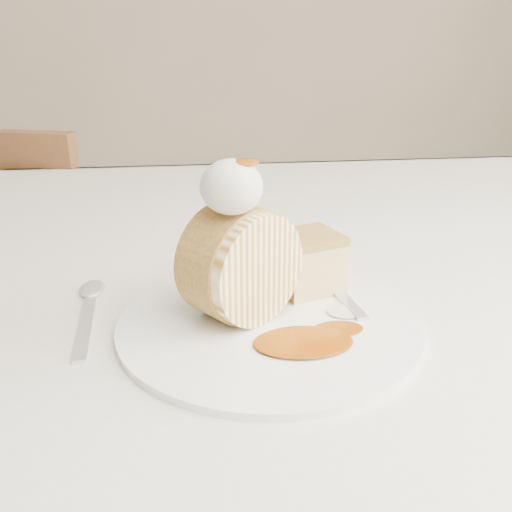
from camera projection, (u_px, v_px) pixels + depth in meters
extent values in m
cube|color=silver|center=(282.00, 257.00, 0.71)|extent=(1.40, 0.90, 0.04)
cube|color=silver|center=(246.00, 231.00, 1.16)|extent=(1.40, 0.01, 0.28)
cube|color=brown|center=(51.00, 291.00, 1.40)|extent=(0.48, 0.48, 0.04)
cylinder|color=brown|center=(144.00, 337.00, 1.61)|extent=(0.03, 0.03, 0.38)
cylinder|color=brown|center=(36.00, 328.00, 1.65)|extent=(0.03, 0.03, 0.38)
cylinder|color=brown|center=(95.00, 408.00, 1.30)|extent=(0.03, 0.03, 0.38)
cylinder|color=white|center=(269.00, 323.00, 0.50)|extent=(0.34, 0.34, 0.01)
cylinder|color=#FFECB1|center=(241.00, 264.00, 0.49)|extent=(0.11, 0.10, 0.10)
cube|color=#B78C45|center=(307.00, 266.00, 0.55)|extent=(0.07, 0.07, 0.05)
ellipsoid|color=white|center=(231.00, 187.00, 0.45)|extent=(0.05, 0.05, 0.04)
ellipsoid|color=#863C05|center=(243.00, 155.00, 0.45)|extent=(0.03, 0.02, 0.01)
cube|color=silver|center=(339.00, 293.00, 0.55)|extent=(0.04, 0.16, 0.00)
cube|color=silver|center=(86.00, 327.00, 0.50)|extent=(0.03, 0.14, 0.00)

